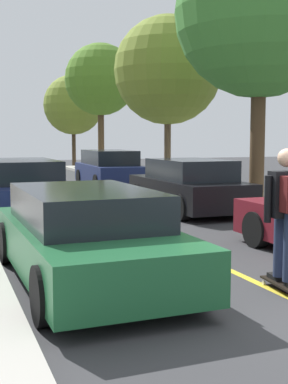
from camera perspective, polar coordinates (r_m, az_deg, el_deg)
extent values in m
cube|color=gold|center=(10.02, 2.21, -5.21)|extent=(0.12, 39.20, 0.01)
cube|color=#1E5B33|center=(7.14, -6.18, -5.88)|extent=(1.91, 4.36, 0.61)
cube|color=black|center=(7.15, -6.46, -1.50)|extent=(1.66, 2.63, 0.47)
cylinder|color=black|center=(6.15, 5.48, -9.37)|extent=(0.23, 0.64, 0.64)
cylinder|color=black|center=(5.60, -10.72, -10.98)|extent=(0.23, 0.64, 0.64)
cylinder|color=black|center=(8.79, -3.31, -4.69)|extent=(0.23, 0.64, 0.64)
cylinder|color=black|center=(8.42, -14.57, -5.35)|extent=(0.23, 0.64, 0.64)
cube|color=navy|center=(13.49, -13.29, -0.28)|extent=(1.89, 4.62, 0.67)
cube|color=black|center=(13.40, -13.32, 2.27)|extent=(1.66, 2.95, 0.54)
cylinder|color=black|center=(12.10, -8.09, -1.81)|extent=(0.22, 0.64, 0.64)
cylinder|color=black|center=(15.23, -10.78, -0.27)|extent=(0.22, 0.64, 0.64)
cylinder|color=black|center=(9.51, 12.14, -4.00)|extent=(0.22, 0.64, 0.64)
cube|color=black|center=(13.81, 4.81, 0.02)|extent=(1.81, 4.21, 0.68)
cube|color=black|center=(13.65, 5.06, 2.46)|extent=(1.59, 2.43, 0.52)
cylinder|color=black|center=(14.78, -0.50, -0.35)|extent=(0.22, 0.64, 0.64)
cylinder|color=black|center=(15.45, 5.31, -0.10)|extent=(0.22, 0.64, 0.64)
cylinder|color=black|center=(12.22, 4.16, -1.69)|extent=(0.22, 0.64, 0.64)
cylinder|color=black|center=(13.02, 10.82, -1.31)|extent=(0.22, 0.64, 0.64)
cube|color=navy|center=(20.32, -3.79, 1.99)|extent=(1.95, 4.43, 0.72)
cube|color=black|center=(20.30, -3.81, 3.78)|extent=(1.68, 2.98, 0.55)
cylinder|color=black|center=(21.58, -6.96, 1.60)|extent=(0.24, 0.65, 0.64)
cylinder|color=black|center=(21.98, -2.68, 1.71)|extent=(0.24, 0.65, 0.64)
cylinder|color=black|center=(18.69, -5.08, 0.95)|extent=(0.24, 0.65, 0.64)
cylinder|color=black|center=(19.16, -0.20, 1.10)|extent=(0.24, 0.65, 0.64)
cylinder|color=#4C3823|center=(14.44, 12.24, 6.22)|extent=(0.39, 0.39, 3.80)
sphere|color=#3D7F33|center=(14.81, 12.52, 18.65)|extent=(4.51, 4.51, 4.51)
cylinder|color=brown|center=(19.78, 2.57, 5.02)|extent=(0.25, 0.25, 2.97)
sphere|color=olive|center=(19.93, 2.61, 13.07)|extent=(4.00, 4.00, 4.00)
cylinder|color=#4C3823|center=(28.13, -4.68, 5.95)|extent=(0.33, 0.33, 3.62)
sphere|color=#4C7A23|center=(28.30, -4.74, 12.09)|extent=(3.77, 3.77, 3.77)
cylinder|color=#3D2D1E|center=(34.19, -7.63, 5.18)|extent=(0.25, 0.25, 2.75)
sphere|color=olive|center=(34.25, -7.69, 9.38)|extent=(3.80, 3.80, 3.80)
cube|color=black|center=(6.95, 14.89, -9.68)|extent=(0.31, 0.86, 0.02)
cylinder|color=beige|center=(7.21, 12.87, -9.58)|extent=(0.03, 0.06, 0.06)
cylinder|color=beige|center=(7.30, 14.21, -9.43)|extent=(0.03, 0.06, 0.06)
cube|color=#99999E|center=(7.25, 13.55, -9.20)|extent=(0.10, 0.05, 0.02)
cube|color=black|center=(7.13, 14.02, -8.92)|extent=(0.13, 0.27, 0.06)
cylinder|color=#283351|center=(6.94, 14.51, -5.48)|extent=(0.17, 0.17, 0.85)
cube|color=black|center=(6.74, 15.15, -0.23)|extent=(0.42, 0.26, 0.57)
sphere|color=tan|center=(6.71, 15.26, 3.60)|extent=(0.23, 0.23, 0.23)
cylinder|color=black|center=(6.63, 13.30, -0.75)|extent=(0.10, 0.10, 0.58)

